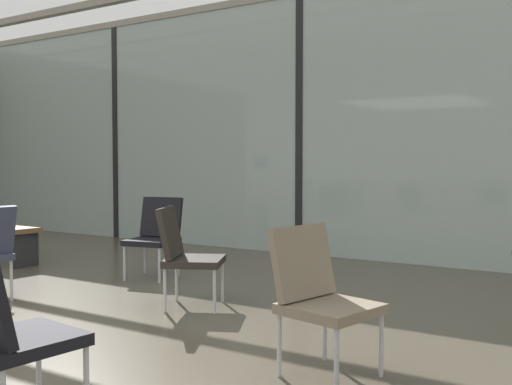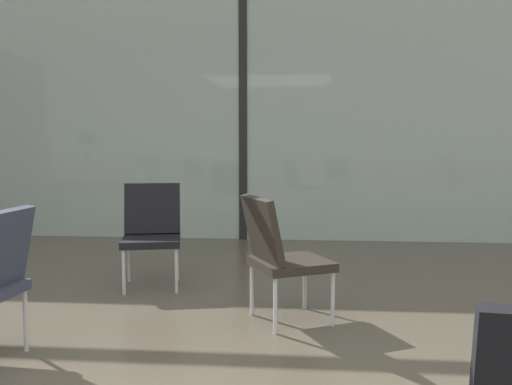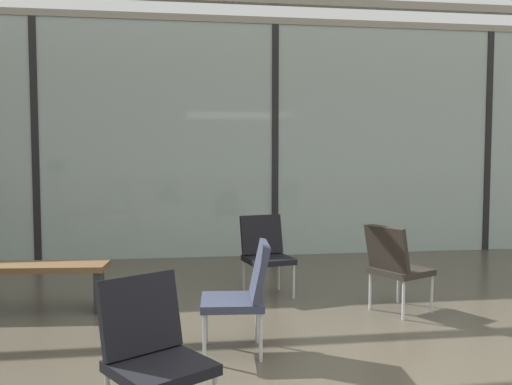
{
  "view_description": "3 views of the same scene",
  "coord_description": "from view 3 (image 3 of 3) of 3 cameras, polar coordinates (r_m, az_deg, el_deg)",
  "views": [
    {
      "loc": [
        3.9,
        -2.07,
        1.24
      ],
      "look_at": [
        -1.95,
        7.13,
        0.72
      ],
      "focal_mm": 42.01,
      "sensor_mm": 36.0,
      "label": 1
    },
    {
      "loc": [
        0.8,
        -1.83,
        1.24
      ],
      "look_at": [
        0.29,
        3.78,
        0.72
      ],
      "focal_mm": 39.47,
      "sensor_mm": 36.0,
      "label": 2
    },
    {
      "loc": [
        -1.5,
        -3.13,
        1.55
      ],
      "look_at": [
        -0.45,
        4.12,
        1.05
      ],
      "focal_mm": 38.6,
      "sensor_mm": 36.0,
      "label": 3
    }
  ],
  "objects": [
    {
      "name": "lounge_chair_4",
      "position": [
        6.14,
        0.99,
        -5.98
      ],
      "size": [
        0.58,
        0.61,
        0.87
      ],
      "rotation": [
        0.0,
        0.0,
        0.21
      ],
      "color": "black",
      "rests_on": "ground"
    },
    {
      "name": "window_mullion_0",
      "position": [
        8.57,
        -21.85,
        5.03
      ],
      "size": [
        0.1,
        0.12,
        3.51
      ],
      "primitive_type": "cube",
      "color": "black",
      "rests_on": "ground"
    },
    {
      "name": "window_mullion_1",
      "position": [
        8.47,
        1.94,
        5.33
      ],
      "size": [
        0.1,
        0.12,
        3.51
      ],
      "primitive_type": "cube",
      "color": "black",
      "rests_on": "ground"
    },
    {
      "name": "glass_curtain_wall",
      "position": [
        8.47,
        1.94,
        5.33
      ],
      "size": [
        14.0,
        0.08,
        3.51
      ],
      "primitive_type": "cube",
      "color": "#A3B7B2",
      "rests_on": "ground"
    },
    {
      "name": "parked_airplane",
      "position": [
        13.42,
        0.98,
        6.45
      ],
      "size": [
        13.48,
        4.28,
        4.28
      ],
      "color": "silver",
      "rests_on": "ground"
    },
    {
      "name": "lounge_chair_6",
      "position": [
        4.36,
        -1.32,
        -10.09
      ],
      "size": [
        0.56,
        0.52,
        0.87
      ],
      "rotation": [
        0.0,
        0.0,
        4.63
      ],
      "color": "#33384C",
      "rests_on": "ground"
    },
    {
      "name": "window_mullion_2",
      "position": [
        9.72,
        22.78,
        4.84
      ],
      "size": [
        0.1,
        0.12,
        3.51
      ],
      "primitive_type": "cube",
      "color": "black",
      "rests_on": "ground"
    },
    {
      "name": "lounge_chair_0",
      "position": [
        5.59,
        14.23,
        -7.08
      ],
      "size": [
        0.68,
        0.66,
        0.87
      ],
      "rotation": [
        0.0,
        0.0,
        2.04
      ],
      "color": "#28231E",
      "rests_on": "ground"
    },
    {
      "name": "waiting_bench",
      "position": [
        5.95,
        -22.35,
        -7.89
      ],
      "size": [
        1.53,
        0.53,
        0.47
      ],
      "rotation": [
        0.0,
        0.0,
        3.05
      ],
      "color": "brown",
      "rests_on": "ground"
    },
    {
      "name": "lounge_chair_2",
      "position": [
        3.2,
        -10.73,
        -15.43
      ],
      "size": [
        0.69,
        0.7,
        0.87
      ],
      "rotation": [
        0.0,
        0.0,
        0.57
      ],
      "color": "black",
      "rests_on": "ground"
    }
  ]
}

